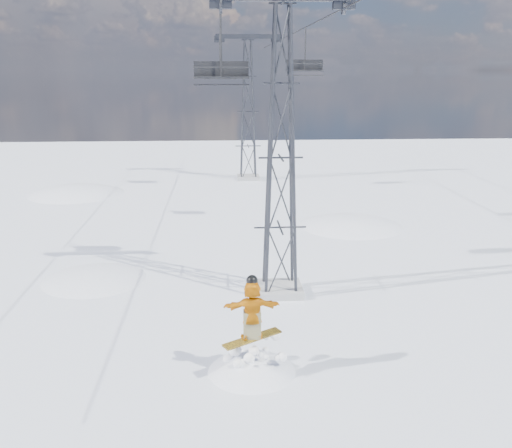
{
  "coord_description": "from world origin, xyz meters",
  "views": [
    {
      "loc": [
        -1.51,
        -13.44,
        8.7
      ],
      "look_at": [
        -0.37,
        4.58,
        3.83
      ],
      "focal_mm": 40.0,
      "sensor_mm": 36.0,
      "label": 1
    }
  ],
  "objects_px": {
    "lift_tower_near": "(281,158)",
    "snowboarder_jump": "(252,418)",
    "lift_chair_near": "(221,71)",
    "lift_tower_far": "(248,112)"
  },
  "relations": [
    {
      "from": "lift_chair_near",
      "to": "lift_tower_far",
      "type": "bearing_deg",
      "value": 84.51
    },
    {
      "from": "lift_tower_far",
      "to": "snowboarder_jump",
      "type": "distance_m",
      "value": 31.98
    },
    {
      "from": "snowboarder_jump",
      "to": "lift_tower_far",
      "type": "bearing_deg",
      "value": 87.31
    },
    {
      "from": "lift_chair_near",
      "to": "lift_tower_near",
      "type": "bearing_deg",
      "value": -43.92
    },
    {
      "from": "lift_tower_far",
      "to": "snowboarder_jump",
      "type": "xyz_separation_m",
      "value": [
        -1.47,
        -31.15,
        -7.08
      ]
    },
    {
      "from": "lift_tower_near",
      "to": "snowboarder_jump",
      "type": "relative_size",
      "value": 1.61
    },
    {
      "from": "lift_tower_near",
      "to": "snowboarder_jump",
      "type": "height_order",
      "value": "lift_tower_near"
    },
    {
      "from": "lift_tower_near",
      "to": "snowboarder_jump",
      "type": "bearing_deg",
      "value": -103.4
    },
    {
      "from": "lift_tower_near",
      "to": "lift_tower_far",
      "type": "xyz_separation_m",
      "value": [
        0.0,
        25.0,
        0.0
      ]
    },
    {
      "from": "lift_tower_far",
      "to": "lift_chair_near",
      "type": "bearing_deg",
      "value": -95.49
    }
  ]
}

